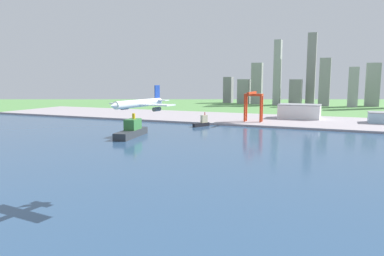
{
  "coord_description": "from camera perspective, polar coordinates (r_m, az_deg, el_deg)",
  "views": [
    {
      "loc": [
        96.4,
        9.43,
        55.9
      ],
      "look_at": [
        19.95,
        190.46,
        28.95
      ],
      "focal_mm": 33.36,
      "sensor_mm": 36.0,
      "label": 1
    }
  ],
  "objects": [
    {
      "name": "ground_plane",
      "position": [
        311.2,
        4.47,
        -2.56
      ],
      "size": [
        2400.0,
        2400.0,
        0.0
      ],
      "primitive_type": "plane",
      "color": "#588F4C"
    },
    {
      "name": "water_bay",
      "position": [
        256.07,
        0.2,
        -4.78
      ],
      "size": [
        840.0,
        360.0,
        0.15
      ],
      "primitive_type": "cube",
      "color": "#2D4C70",
      "rests_on": "ground"
    },
    {
      "name": "industrial_pier",
      "position": [
        493.18,
        11.48,
        1.29
      ],
      "size": [
        840.0,
        140.0,
        2.5
      ],
      "primitive_type": "cube",
      "color": "#A0979D",
      "rests_on": "ground"
    },
    {
      "name": "airplane_landing",
      "position": [
        161.23,
        -8.45,
        3.9
      ],
      "size": [
        32.22,
        36.0,
        11.08
      ],
      "color": "white"
    },
    {
      "name": "tugboat_small",
      "position": [
        424.42,
        1.66,
        0.91
      ],
      "size": [
        14.54,
        22.37,
        16.73
      ],
      "color": "black",
      "rests_on": "water_bay"
    },
    {
      "name": "container_barge",
      "position": [
        353.21,
        -9.61,
        -0.37
      ],
      "size": [
        20.71,
        55.04,
        22.37
      ],
      "color": "#2D3338",
      "rests_on": "water_bay"
    },
    {
      "name": "port_crane_red",
      "position": [
        455.18,
        9.77,
        4.39
      ],
      "size": [
        22.55,
        40.54,
        38.03
      ],
      "color": "red",
      "rests_on": "industrial_pier"
    },
    {
      "name": "warehouse_main",
      "position": [
        512.42,
        16.79,
        2.59
      ],
      "size": [
        55.61,
        34.57,
        19.39
      ],
      "color": "white",
      "rests_on": "industrial_pier"
    },
    {
      "name": "distant_skyline",
      "position": [
        812.05,
        18.49,
        7.15
      ],
      "size": [
        372.36,
        57.13,
        155.59
      ],
      "color": "gray",
      "rests_on": "ground"
    }
  ]
}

